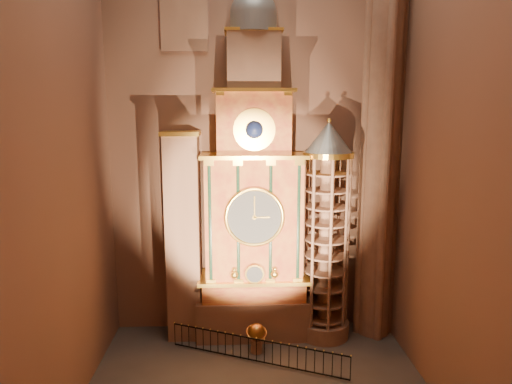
{
  "coord_description": "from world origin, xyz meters",
  "views": [
    {
      "loc": [
        -0.84,
        -16.49,
        11.13
      ],
      "look_at": [
        0.03,
        3.0,
        7.65
      ],
      "focal_mm": 32.0,
      "sensor_mm": 36.0,
      "label": 1
    }
  ],
  "objects_px": {
    "celestial_globe": "(257,335)",
    "stair_turret": "(326,234)",
    "astronomical_clock": "(254,205)",
    "portrait_tower": "(184,236)",
    "iron_railing": "(256,350)"
  },
  "relations": [
    {
      "from": "celestial_globe",
      "to": "stair_turret",
      "type": "bearing_deg",
      "value": 23.75
    },
    {
      "from": "astronomical_clock",
      "to": "portrait_tower",
      "type": "bearing_deg",
      "value": 179.71
    },
    {
      "from": "celestial_globe",
      "to": "iron_railing",
      "type": "relative_size",
      "value": 0.18
    },
    {
      "from": "astronomical_clock",
      "to": "celestial_globe",
      "type": "distance_m",
      "value": 6.1
    },
    {
      "from": "portrait_tower",
      "to": "celestial_globe",
      "type": "xyz_separation_m",
      "value": [
        3.46,
        -1.79,
        -4.3
      ]
    },
    {
      "from": "portrait_tower",
      "to": "iron_railing",
      "type": "xyz_separation_m",
      "value": [
        3.41,
        -2.71,
        -4.55
      ]
    },
    {
      "from": "astronomical_clock",
      "to": "stair_turret",
      "type": "height_order",
      "value": "astronomical_clock"
    },
    {
      "from": "stair_turret",
      "to": "celestial_globe",
      "type": "xyz_separation_m",
      "value": [
        -3.44,
        -1.51,
        -4.42
      ]
    },
    {
      "from": "portrait_tower",
      "to": "celestial_globe",
      "type": "relative_size",
      "value": 7.24
    },
    {
      "from": "celestial_globe",
      "to": "iron_railing",
      "type": "bearing_deg",
      "value": -93.06
    },
    {
      "from": "astronomical_clock",
      "to": "stair_turret",
      "type": "bearing_deg",
      "value": -4.3
    },
    {
      "from": "celestial_globe",
      "to": "astronomical_clock",
      "type": "bearing_deg",
      "value": 91.94
    },
    {
      "from": "portrait_tower",
      "to": "astronomical_clock",
      "type": "bearing_deg",
      "value": -0.29
    },
    {
      "from": "stair_turret",
      "to": "iron_railing",
      "type": "height_order",
      "value": "stair_turret"
    },
    {
      "from": "portrait_tower",
      "to": "celestial_globe",
      "type": "distance_m",
      "value": 5.81
    }
  ]
}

